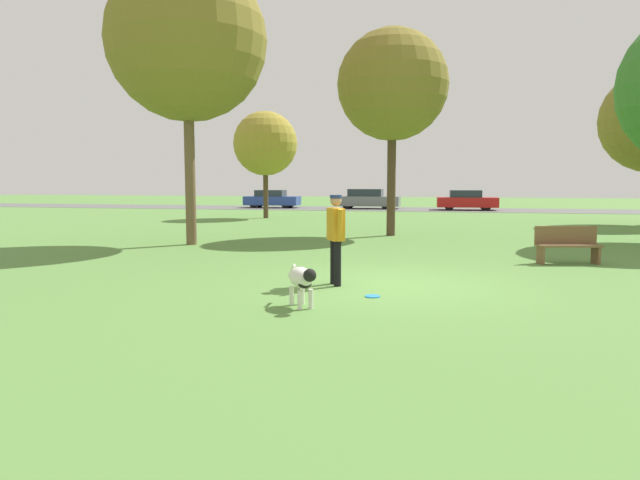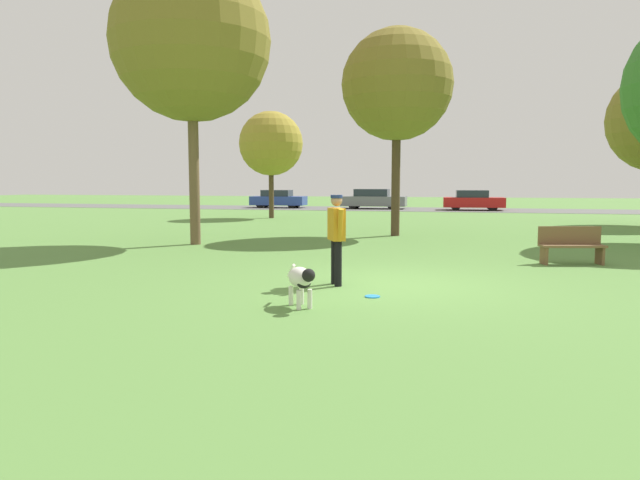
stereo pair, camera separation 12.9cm
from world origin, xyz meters
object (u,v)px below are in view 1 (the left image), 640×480
Objects in this scene: tree_near_left at (187,41)px; tree_mid_center at (393,85)px; person at (336,232)px; tree_far_left at (265,144)px; parked_car_blue at (272,199)px; dog at (302,279)px; park_bench at (567,244)px; frisbee at (373,296)px; parked_car_red at (467,200)px; parked_car_grey at (367,199)px.

tree_near_left is 1.17× the size of tree_mid_center.
person is 0.30× the size of tree_far_left.
dog is at bearing -73.56° from parked_car_blue.
park_bench is at bearing -9.78° from tree_near_left.
frisbee is 31.74m from parked_car_blue.
parked_car_red is (10.15, 10.66, -3.11)m from tree_far_left.
frisbee is 0.06× the size of parked_car_grey.
parked_car_grey reaches higher than parked_car_red.
tree_far_left is (-7.20, 17.74, 2.79)m from person.
tree_mid_center is at bearing -63.58° from parked_car_blue.
parked_car_red is at bearing 46.40° from tree_far_left.
frisbee is at bearing 101.58° from dog.
tree_near_left is 5.58× the size of park_bench.
parked_car_blue reaches higher than dog.
tree_far_left is at bearing 175.45° from person.
tree_mid_center is (0.10, 11.57, 4.63)m from dog.
tree_mid_center is 1.78× the size of parked_car_blue.
person is 5.97m from park_bench.
person is at bearing 140.35° from dog.
frisbee is at bearing -81.70° from parked_car_grey.
dog is at bearing -90.48° from tree_mid_center.
parked_car_blue is at bearing -179.01° from parked_car_grey.
dog is 1.41m from frisbee.
dog reaches higher than frisbee.
park_bench is at bearing 51.44° from frisbee.
tree_mid_center is at bearing -48.37° from tree_far_left.
tree_far_left is at bearing 98.17° from tree_near_left.
person reaches higher than parked_car_blue.
dog is at bearing -83.62° from parked_car_grey.
person is 9.17m from tree_near_left.
tree_mid_center reaches higher than parked_car_blue.
parked_car_red is (3.07, 30.30, 0.22)m from dog.
parked_car_blue is at bearing 173.26° from person.
tree_mid_center is (5.43, 4.12, -0.77)m from tree_near_left.
person is 29.14m from parked_car_grey.
tree_far_left is 15.04m from parked_car_red.
tree_mid_center reaches higher than park_bench.
tree_mid_center reaches higher than parked_car_grey.
tree_near_left is at bearing -142.79° from tree_mid_center.
parked_car_grey is 3.02× the size of park_bench.
tree_mid_center reaches higher than parked_car_red.
parked_car_blue is at bearing 162.41° from dog.
parked_car_grey reaches higher than frisbee.
tree_far_left is 0.66× the size of tree_near_left.
parked_car_blue is at bearing 110.68° from frisbee.
frisbee is 10.69m from tree_near_left.
parked_car_grey is 26.40m from park_bench.
parked_car_blue is (-10.30, 30.69, 0.20)m from dog.
frisbee is 0.04× the size of tree_mid_center.
tree_near_left is 1.85× the size of parked_car_grey.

